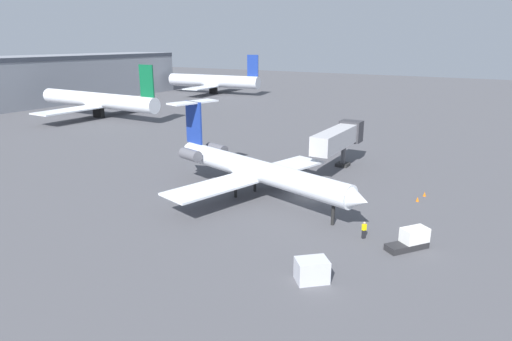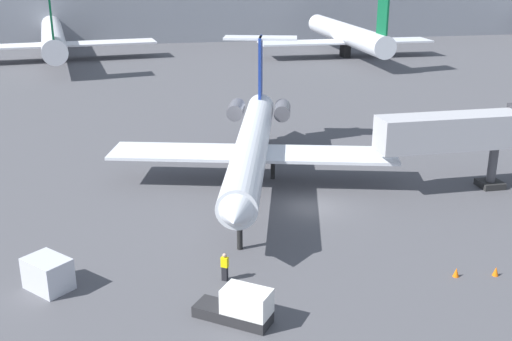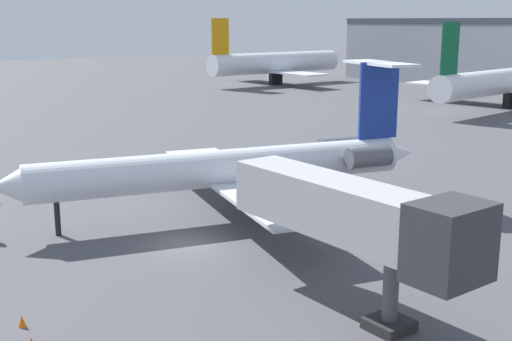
# 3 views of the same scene
# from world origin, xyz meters

# --- Properties ---
(ground_plane) EXTENTS (400.00, 400.00, 0.10)m
(ground_plane) POSITION_xyz_m (0.00, 0.00, -0.05)
(ground_plane) COLOR #4C4C51
(regional_jet) EXTENTS (23.26, 29.91, 10.37)m
(regional_jet) POSITION_xyz_m (-3.20, 6.11, 3.55)
(regional_jet) COLOR silver
(regional_jet) RESTS_ON ground_plane
(jet_bridge) EXTENTS (13.80, 3.22, 6.43)m
(jet_bridge) POSITION_xyz_m (13.34, 1.29, 4.72)
(jet_bridge) COLOR #ADADB2
(jet_bridge) RESTS_ON ground_plane
(ground_crew_marshaller) EXTENTS (0.48, 0.44, 1.69)m
(ground_crew_marshaller) POSITION_xyz_m (-7.84, -9.38, 0.86)
(ground_crew_marshaller) COLOR black
(ground_crew_marshaller) RESTS_ON ground_plane
(baggage_tug_lead) EXTENTS (4.06, 3.49, 1.90)m
(baggage_tug_lead) POSITION_xyz_m (-7.70, -13.70, 0.84)
(baggage_tug_lead) COLOR #262628
(baggage_tug_lead) RESTS_ON ground_plane
(cargo_container_uld) EXTENTS (2.98, 3.03, 1.82)m
(cargo_container_uld) POSITION_xyz_m (-17.55, -8.36, 0.91)
(cargo_container_uld) COLOR silver
(cargo_container_uld) RESTS_ON ground_plane
(traffic_cone_near) EXTENTS (0.36, 0.36, 0.55)m
(traffic_cone_near) POSITION_xyz_m (7.57, -11.93, 0.28)
(traffic_cone_near) COLOR orange
(traffic_cone_near) RESTS_ON ground_plane
(traffic_cone_mid) EXTENTS (0.36, 0.36, 0.55)m
(traffic_cone_mid) POSITION_xyz_m (5.26, -11.59, 0.28)
(traffic_cone_mid) COLOR orange
(traffic_cone_mid) RESTS_ON ground_plane
(terminal_building) EXTENTS (164.80, 18.57, 13.80)m
(terminal_building) POSITION_xyz_m (0.00, 102.63, 6.92)
(terminal_building) COLOR gray
(terminal_building) RESTS_ON ground_plane
(parked_airliner_west_mid) EXTENTS (36.00, 42.46, 13.19)m
(parked_airliner_west_mid) POSITION_xyz_m (-25.61, 73.85, 4.19)
(parked_airliner_west_mid) COLOR white
(parked_airliner_west_mid) RESTS_ON ground_plane
(parked_airliner_centre) EXTENTS (31.86, 37.89, 13.04)m
(parked_airliner_centre) POSITION_xyz_m (26.15, 67.73, 4.11)
(parked_airliner_centre) COLOR silver
(parked_airliner_centre) RESTS_ON ground_plane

